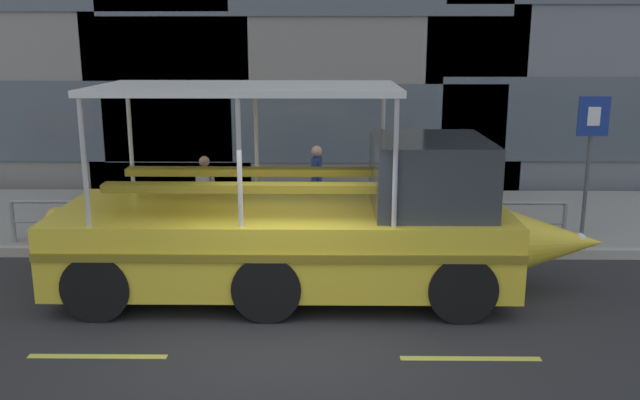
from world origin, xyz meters
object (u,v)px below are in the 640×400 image
(duck_tour_boat, at_px, (315,227))
(pedestrian_mid_left, at_px, (317,176))
(pedestrian_near_bow, at_px, (442,173))
(pedestrian_mid_right, at_px, (205,186))
(parking_sign, at_px, (591,142))

(duck_tour_boat, distance_m, pedestrian_mid_left, 3.61)
(pedestrian_near_bow, height_order, pedestrian_mid_right, pedestrian_near_bow)
(duck_tour_boat, xyz_separation_m, pedestrian_mid_right, (-2.26, 2.83, 0.04))
(parking_sign, distance_m, duck_tour_boat, 6.02)
(parking_sign, distance_m, pedestrian_mid_left, 5.47)
(duck_tour_boat, bearing_deg, pedestrian_near_bow, 54.72)
(parking_sign, relative_size, pedestrian_near_bow, 1.58)
(duck_tour_boat, height_order, pedestrian_mid_left, duck_tour_boat)
(duck_tour_boat, height_order, pedestrian_near_bow, duck_tour_boat)
(parking_sign, height_order, duck_tour_boat, duck_tour_boat)
(pedestrian_near_bow, relative_size, pedestrian_mid_right, 1.13)
(parking_sign, relative_size, duck_tour_boat, 0.31)
(duck_tour_boat, bearing_deg, pedestrian_mid_right, 128.51)
(pedestrian_mid_right, bearing_deg, pedestrian_near_bow, 9.64)
(parking_sign, height_order, pedestrian_mid_left, parking_sign)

